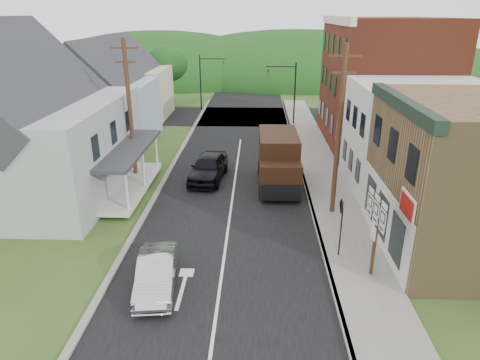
# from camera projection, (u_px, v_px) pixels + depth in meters

# --- Properties ---
(ground) EXTENTS (120.00, 120.00, 0.00)m
(ground) POSITION_uv_depth(u_px,v_px,m) (226.00, 243.00, 20.55)
(ground) COLOR #2D4719
(ground) RESTS_ON ground
(road) EXTENTS (9.00, 90.00, 0.02)m
(road) POSITION_uv_depth(u_px,v_px,m) (236.00, 171.00, 29.85)
(road) COLOR black
(road) RESTS_ON ground
(cross_road) EXTENTS (60.00, 9.00, 0.02)m
(cross_road) POSITION_uv_depth(u_px,v_px,m) (244.00, 116.00, 45.67)
(cross_road) COLOR black
(cross_road) RESTS_ON ground
(sidewalk_right) EXTENTS (2.80, 55.00, 0.15)m
(sidewalk_right) POSITION_uv_depth(u_px,v_px,m) (325.00, 182.00, 27.75)
(sidewalk_right) COLOR slate
(sidewalk_right) RESTS_ON ground
(curb_right) EXTENTS (0.20, 55.00, 0.15)m
(curb_right) POSITION_uv_depth(u_px,v_px,m) (304.00, 182.00, 27.80)
(curb_right) COLOR slate
(curb_right) RESTS_ON ground
(curb_left) EXTENTS (0.30, 55.00, 0.12)m
(curb_left) POSITION_uv_depth(u_px,v_px,m) (164.00, 180.00, 28.14)
(curb_left) COLOR slate
(curb_left) RESTS_ON ground
(storefront_tan) EXTENTS (8.00, 8.00, 7.00)m
(storefront_tan) POSITION_uv_depth(u_px,v_px,m) (480.00, 179.00, 18.85)
(storefront_tan) COLOR brown
(storefront_tan) RESTS_ON ground
(storefront_white) EXTENTS (8.00, 7.00, 6.50)m
(storefront_white) POSITION_uv_depth(u_px,v_px,m) (420.00, 138.00, 25.92)
(storefront_white) COLOR silver
(storefront_white) RESTS_ON ground
(storefront_red) EXTENTS (8.00, 12.00, 10.00)m
(storefront_red) POSITION_uv_depth(u_px,v_px,m) (381.00, 84.00, 34.12)
(storefront_red) COLOR maroon
(storefront_red) RESTS_ON ground
(house_gray) EXTENTS (10.20, 12.24, 8.35)m
(house_gray) POSITION_uv_depth(u_px,v_px,m) (28.00, 124.00, 25.03)
(house_gray) COLOR #939597
(house_gray) RESTS_ON ground
(house_blue) EXTENTS (7.14, 8.16, 7.28)m
(house_blue) POSITION_uv_depth(u_px,v_px,m) (108.00, 99.00, 35.43)
(house_blue) COLOR #8FADC3
(house_blue) RESTS_ON ground
(house_cream) EXTENTS (7.14, 8.16, 7.28)m
(house_cream) POSITION_uv_depth(u_px,v_px,m) (132.00, 82.00, 43.82)
(house_cream) COLOR beige
(house_cream) RESTS_ON ground
(utility_pole_right) EXTENTS (1.60, 0.26, 9.00)m
(utility_pole_right) POSITION_uv_depth(u_px,v_px,m) (339.00, 131.00, 21.90)
(utility_pole_right) COLOR #472D19
(utility_pole_right) RESTS_ON ground
(utility_pole_left) EXTENTS (1.60, 0.26, 9.00)m
(utility_pole_left) POSITION_uv_depth(u_px,v_px,m) (130.00, 111.00, 26.53)
(utility_pole_left) COLOR #472D19
(utility_pole_left) RESTS_ON ground
(traffic_signal_right) EXTENTS (2.87, 0.20, 6.00)m
(traffic_signal_right) POSITION_uv_depth(u_px,v_px,m) (288.00, 86.00, 40.88)
(traffic_signal_right) COLOR black
(traffic_signal_right) RESTS_ON ground
(traffic_signal_left) EXTENTS (2.87, 0.20, 6.00)m
(traffic_signal_left) POSITION_uv_depth(u_px,v_px,m) (206.00, 76.00, 47.71)
(traffic_signal_left) COLOR black
(traffic_signal_left) RESTS_ON ground
(tree_left_b) EXTENTS (4.80, 4.80, 6.94)m
(tree_left_b) POSITION_uv_depth(u_px,v_px,m) (0.00, 94.00, 30.56)
(tree_left_b) COLOR #382616
(tree_left_b) RESTS_ON ground
(tree_left_c) EXTENTS (5.80, 5.80, 8.41)m
(tree_left_c) POSITION_uv_depth(u_px,v_px,m) (27.00, 66.00, 37.69)
(tree_left_c) COLOR #382616
(tree_left_c) RESTS_ON ground
(tree_left_d) EXTENTS (4.80, 4.80, 6.94)m
(tree_left_d) POSITION_uv_depth(u_px,v_px,m) (167.00, 64.00, 48.87)
(tree_left_d) COLOR #382616
(tree_left_d) RESTS_ON ground
(forested_ridge) EXTENTS (90.00, 30.00, 16.00)m
(forested_ridge) POSITION_uv_depth(u_px,v_px,m) (249.00, 79.00, 71.71)
(forested_ridge) COLOR #163610
(forested_ridge) RESTS_ON ground
(silver_sedan) EXTENTS (1.91, 4.23, 1.35)m
(silver_sedan) POSITION_uv_depth(u_px,v_px,m) (156.00, 274.00, 16.97)
(silver_sedan) COLOR #ADADB1
(silver_sedan) RESTS_ON ground
(dark_sedan) EXTENTS (2.56, 5.21, 1.71)m
(dark_sedan) POSITION_uv_depth(u_px,v_px,m) (208.00, 167.00, 28.09)
(dark_sedan) COLOR black
(dark_sedan) RESTS_ON ground
(delivery_van) EXTENTS (2.53, 5.95, 3.30)m
(delivery_van) POSITION_uv_depth(u_px,v_px,m) (278.00, 161.00, 26.79)
(delivery_van) COLOR black
(delivery_van) RESTS_ON ground
(route_sign_cluster) EXTENTS (0.26, 2.11, 3.69)m
(route_sign_cluster) POSITION_uv_depth(u_px,v_px,m) (376.00, 223.00, 17.01)
(route_sign_cluster) COLOR #472D19
(route_sign_cluster) RESTS_ON sidewalk_right
(warning_sign) EXTENTS (0.13, 0.78, 2.81)m
(warning_sign) POSITION_uv_depth(u_px,v_px,m) (341.00, 219.00, 18.62)
(warning_sign) COLOR black
(warning_sign) RESTS_ON sidewalk_right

